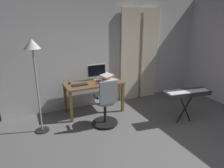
{
  "coord_description": "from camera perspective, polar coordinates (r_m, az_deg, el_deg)",
  "views": [
    {
      "loc": [
        2.21,
        1.93,
        2.27
      ],
      "look_at": [
        0.44,
        -1.85,
        0.88
      ],
      "focal_mm": 32.9,
      "sensor_mm": 36.0,
      "label": 1
    }
  ],
  "objects": [
    {
      "name": "curtain_right_panel",
      "position": [
        5.58,
        4.97,
        7.64
      ],
      "size": [
        0.54,
        0.06,
        2.46
      ],
      "primitive_type": "cube",
      "color": "beige",
      "rests_on": "ground"
    },
    {
      "name": "laptop",
      "position": [
        5.03,
        -0.8,
        1.55
      ],
      "size": [
        0.45,
        0.45,
        0.15
      ],
      "rotation": [
        0.0,
        0.0,
        0.5
      ],
      "color": "white",
      "rests_on": "desk"
    },
    {
      "name": "office_chair",
      "position": [
        4.35,
        -1.66,
        -5.75
      ],
      "size": [
        0.56,
        0.56,
        1.05
      ],
      "rotation": [
        0.0,
        0.0,
        3.11
      ],
      "color": "black",
      "rests_on": "ground"
    },
    {
      "name": "computer_mouse",
      "position": [
        4.91,
        -11.69,
        0.29
      ],
      "size": [
        0.06,
        0.1,
        0.04
      ],
      "primitive_type": "ellipsoid",
      "color": "#232328",
      "rests_on": "desk"
    },
    {
      "name": "piano_keyboard",
      "position": [
        4.7,
        20.07,
        -2.47
      ],
      "size": [
        1.06,
        0.47,
        0.75
      ],
      "rotation": [
        0.0,
        0.0,
        -0.15
      ],
      "color": "black",
      "rests_on": "ground"
    },
    {
      "name": "computer_keyboard",
      "position": [
        4.76,
        -8.93,
        -0.22
      ],
      "size": [
        0.36,
        0.14,
        0.02
      ],
      "primitive_type": "cube",
      "color": "#232328",
      "rests_on": "desk"
    },
    {
      "name": "floor_lamp",
      "position": [
        4.07,
        -20.98,
        6.99
      ],
      "size": [
        0.3,
        0.3,
        1.88
      ],
      "color": "black",
      "rests_on": "ground"
    },
    {
      "name": "mug_tea",
      "position": [
        4.85,
        -3.28,
        0.79
      ],
      "size": [
        0.12,
        0.08,
        0.1
      ],
      "color": "purple",
      "rests_on": "desk"
    },
    {
      "name": "desk",
      "position": [
        4.94,
        -5.08,
        -0.83
      ],
      "size": [
        1.36,
        0.63,
        0.75
      ],
      "color": "brown",
      "rests_on": "ground"
    },
    {
      "name": "curtain_left_panel",
      "position": [
        5.91,
        10.31,
        8.03
      ],
      "size": [
        0.51,
        0.06,
        2.46
      ],
      "primitive_type": "cube",
      "color": "beige",
      "rests_on": "ground"
    },
    {
      "name": "back_room_partition",
      "position": [
        5.41,
        -0.54,
        8.86
      ],
      "size": [
        5.45,
        0.1,
        2.74
      ],
      "primitive_type": "cube",
      "color": "silver",
      "rests_on": "ground"
    },
    {
      "name": "computer_monitor",
      "position": [
        5.07,
        -4.28,
        3.59
      ],
      "size": [
        0.48,
        0.18,
        0.39
      ],
      "color": "white",
      "rests_on": "desk"
    },
    {
      "name": "ground_plane",
      "position": [
        3.71,
        19.91,
        -20.54
      ],
      "size": [
        7.58,
        7.58,
        0.0
      ],
      "primitive_type": "plane",
      "color": "#616161"
    }
  ]
}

